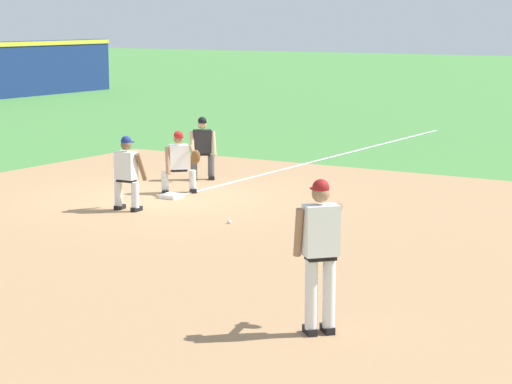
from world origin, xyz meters
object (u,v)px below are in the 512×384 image
(baseball, at_px, (229,222))
(first_baseman, at_px, (180,160))
(first_base_bag, at_px, (171,196))
(umpire, at_px, (202,146))
(baserunner, at_px, (127,170))
(pitcher, at_px, (321,246))

(baseball, height_order, first_baseman, first_baseman)
(first_base_bag, bearing_deg, baseball, -122.06)
(first_baseman, distance_m, umpire, 1.87)
(baserunner, bearing_deg, first_baseman, 6.72)
(first_base_bag, relative_size, first_baseman, 0.28)
(baseball, bearing_deg, pitcher, -137.32)
(pitcher, xyz_separation_m, umpire, (8.62, 7.66, -0.27))
(baserunner, bearing_deg, first_base_bag, 3.04)
(pitcher, height_order, first_baseman, pitcher)
(first_baseman, height_order, umpire, umpire)
(first_baseman, xyz_separation_m, umpire, (1.75, 0.64, 0.06))
(pitcher, relative_size, umpire, 1.27)
(pitcher, relative_size, baserunner, 1.27)
(first_base_bag, height_order, pitcher, pitcher)
(pitcher, bearing_deg, first_baseman, 45.62)
(pitcher, bearing_deg, baseball, 42.68)
(first_baseman, height_order, baserunner, baserunner)
(first_base_bag, bearing_deg, baserunner, -176.96)
(baserunner, relative_size, umpire, 1.00)
(pitcher, distance_m, umpire, 11.54)
(baserunner, bearing_deg, pitcher, -125.23)
(baseball, bearing_deg, first_base_bag, 57.94)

